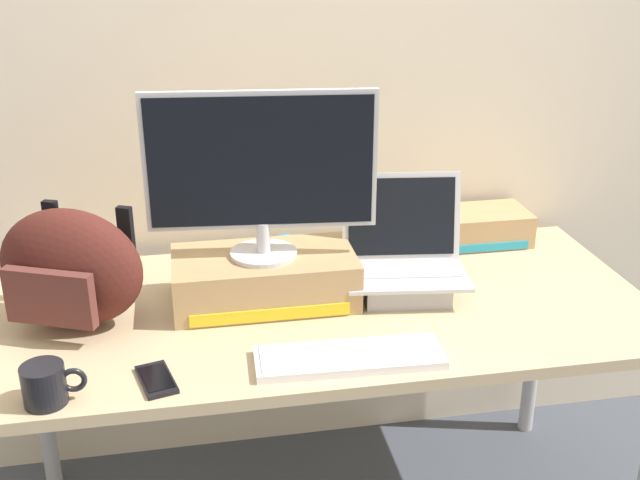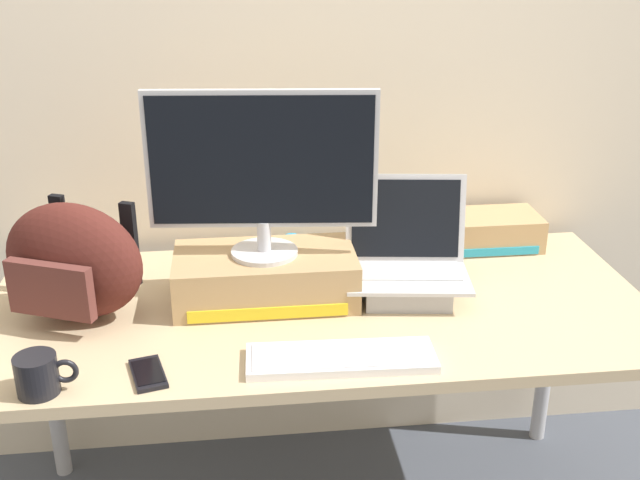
{
  "view_description": "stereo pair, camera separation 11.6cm",
  "coord_description": "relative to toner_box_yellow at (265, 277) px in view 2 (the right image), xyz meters",
  "views": [
    {
      "loc": [
        -0.32,
        -1.76,
        1.67
      ],
      "look_at": [
        0.0,
        0.0,
        0.92
      ],
      "focal_mm": 43.22,
      "sensor_mm": 36.0,
      "label": 1
    },
    {
      "loc": [
        -0.21,
        -1.78,
        1.67
      ],
      "look_at": [
        0.0,
        0.0,
        0.92
      ],
      "focal_mm": 43.22,
      "sensor_mm": 36.0,
      "label": 2
    }
  ],
  "objects": [
    {
      "name": "back_wall",
      "position": [
        0.14,
        0.45,
        0.49
      ],
      "size": [
        7.0,
        0.1,
        2.6
      ],
      "primitive_type": "cube",
      "color": "beige",
      "rests_on": "ground"
    },
    {
      "name": "desk",
      "position": [
        0.14,
        -0.05,
        -0.13
      ],
      "size": [
        1.72,
        0.8,
        0.74
      ],
      "color": "tan",
      "rests_on": "ground"
    },
    {
      "name": "toner_box_yellow",
      "position": [
        0.0,
        0.0,
        0.0
      ],
      "size": [
        0.47,
        0.26,
        0.13
      ],
      "color": "tan",
      "rests_on": "desk"
    },
    {
      "name": "desktop_monitor",
      "position": [
        -0.0,
        -0.0,
        0.29
      ],
      "size": [
        0.57,
        0.17,
        0.43
      ],
      "rotation": [
        0.0,
        0.0,
        -0.1
      ],
      "color": "silver",
      "rests_on": "toner_box_yellow"
    },
    {
      "name": "open_laptop",
      "position": [
        0.37,
        -0.01,
        -0.0
      ],
      "size": [
        0.35,
        0.28,
        0.3
      ],
      "rotation": [
        0.0,
        0.0,
        -0.13
      ],
      "color": "#ADADB2",
      "rests_on": "desk"
    },
    {
      "name": "external_keyboard",
      "position": [
        0.15,
        -0.34,
        -0.05
      ],
      "size": [
        0.43,
        0.15,
        0.02
      ],
      "rotation": [
        0.0,
        0.0,
        -0.04
      ],
      "color": "white",
      "rests_on": "desk"
    },
    {
      "name": "messenger_backpack",
      "position": [
        -0.47,
        -0.04,
        0.08
      ],
      "size": [
        0.41,
        0.31,
        0.3
      ],
      "rotation": [
        0.0,
        0.0,
        -0.4
      ],
      "color": "#4C1E19",
      "rests_on": "desk"
    },
    {
      "name": "coffee_mug",
      "position": [
        -0.5,
        -0.38,
        -0.02
      ],
      "size": [
        0.13,
        0.09,
        0.09
      ],
      "color": "black",
      "rests_on": "desk"
    },
    {
      "name": "cell_phone",
      "position": [
        -0.28,
        -0.34,
        -0.06
      ],
      "size": [
        0.1,
        0.14,
        0.01
      ],
      "rotation": [
        0.0,
        0.0,
        0.25
      ],
      "color": "black",
      "rests_on": "desk"
    },
    {
      "name": "plush_toy",
      "position": [
        0.09,
        0.24,
        -0.02
      ],
      "size": [
        0.08,
        0.08,
        0.08
      ],
      "color": "#2393CC",
      "rests_on": "desk"
    },
    {
      "name": "toner_box_cyan",
      "position": [
        0.69,
        0.28,
        -0.01
      ],
      "size": [
        0.32,
        0.18,
        0.1
      ],
      "color": "tan",
      "rests_on": "desk"
    }
  ]
}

